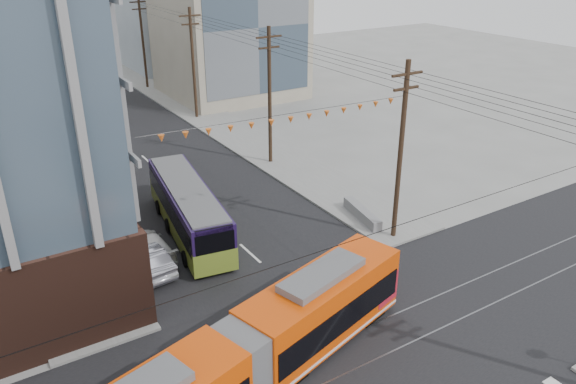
% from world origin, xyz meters
% --- Properties ---
extents(bg_bldg_ne_near, '(14.00, 14.00, 16.00)m').
position_xyz_m(bg_bldg_ne_near, '(16.00, 48.00, 8.00)').
color(bg_bldg_ne_near, gray).
rests_on(bg_bldg_ne_near, ground).
extents(bg_bldg_ne_far, '(16.00, 16.00, 14.00)m').
position_xyz_m(bg_bldg_ne_far, '(18.00, 68.00, 7.00)').
color(bg_bldg_ne_far, '#8C99A5').
rests_on(bg_bldg_ne_far, ground).
extents(utility_pole_far, '(0.30, 0.30, 11.00)m').
position_xyz_m(utility_pole_far, '(8.50, 56.00, 5.50)').
color(utility_pole_far, black).
rests_on(utility_pole_far, ground).
extents(streetcar, '(18.67, 7.51, 3.59)m').
position_xyz_m(streetcar, '(-5.79, 4.07, 1.80)').
color(streetcar, '#D73F04').
rests_on(streetcar, ground).
extents(city_bus, '(4.23, 11.86, 3.29)m').
position_xyz_m(city_bus, '(-1.95, 18.35, 1.65)').
color(city_bus, '#211141').
rests_on(city_bus, ground).
extents(parked_car_silver, '(2.13, 4.80, 1.53)m').
position_xyz_m(parked_car_silver, '(-5.81, 15.43, 0.76)').
color(parked_car_silver, '#B3B5C4').
rests_on(parked_car_silver, ground).
extents(parked_car_white, '(2.13, 4.93, 1.41)m').
position_xyz_m(parked_car_white, '(-5.14, 16.78, 0.71)').
color(parked_car_white, silver).
rests_on(parked_car_white, ground).
extents(parked_car_grey, '(3.48, 4.83, 1.22)m').
position_xyz_m(parked_car_grey, '(-5.92, 24.53, 0.61)').
color(parked_car_grey, '#4E545B').
rests_on(parked_car_grey, ground).
extents(jersey_barrier, '(1.72, 4.29, 0.84)m').
position_xyz_m(jersey_barrier, '(8.30, 13.83, 0.42)').
color(jersey_barrier, gray).
rests_on(jersey_barrier, ground).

